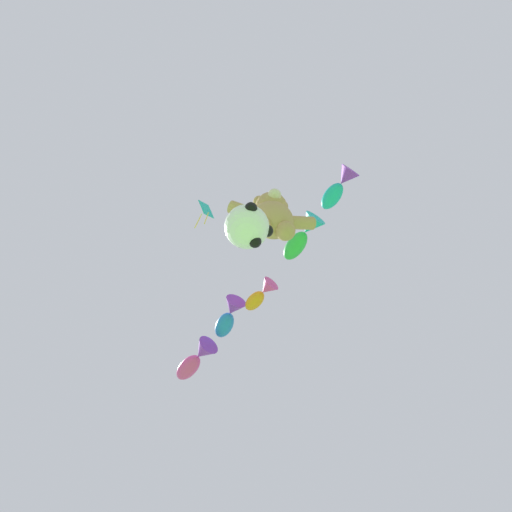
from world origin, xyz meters
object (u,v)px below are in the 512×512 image
object	(u,v)px
fish_kite_teal	(339,187)
fish_kite_magenta	(196,359)
teddy_bear_kite	(272,216)
fish_kite_emerald	(303,236)
soccer_ball_kite	(247,227)
fish_kite_tangerine	(261,294)
diamond_kite	(205,212)
fish_kite_cobalt	(229,316)

from	to	relation	value
fish_kite_teal	fish_kite_magenta	size ratio (longest dim) A/B	0.72
teddy_bear_kite	fish_kite_teal	distance (m)	4.04
fish_kite_emerald	teddy_bear_kite	bearing A→B (deg)	-134.52
teddy_bear_kite	soccer_ball_kite	bearing A→B (deg)	-161.36
teddy_bear_kite	fish_kite_emerald	bearing A→B (deg)	45.48
fish_kite_emerald	fish_kite_tangerine	distance (m)	2.81
teddy_bear_kite	fish_kite_tangerine	size ratio (longest dim) A/B	1.50
teddy_bear_kite	soccer_ball_kite	distance (m)	1.99
fish_kite_teal	diamond_kite	bearing A→B (deg)	152.94
teddy_bear_kite	fish_kite_tangerine	xyz separation A→B (m)	(0.67, 4.32, 3.37)
soccer_ball_kite	diamond_kite	distance (m)	6.76
soccer_ball_kite	diamond_kite	bearing A→B (deg)	123.85
fish_kite_tangerine	fish_kite_magenta	bearing A→B (deg)	118.82
fish_kite_emerald	fish_kite_magenta	xyz separation A→B (m)	(-3.09, 6.25, -0.40)
fish_kite_teal	fish_kite_emerald	world-z (taller)	fish_kite_emerald
fish_kite_teal	diamond_kite	size ratio (longest dim) A/B	0.59
soccer_ball_kite	fish_kite_emerald	world-z (taller)	fish_kite_emerald
fish_kite_teal	fish_kite_cobalt	bearing A→B (deg)	113.06
teddy_bear_kite	fish_kite_emerald	distance (m)	4.55
teddy_bear_kite	fish_kite_cobalt	distance (m)	7.12
teddy_bear_kite	fish_kite_teal	xyz separation A→B (m)	(2.37, -0.45, 3.24)
soccer_ball_kite	fish_kite_magenta	world-z (taller)	fish_kite_magenta
teddy_bear_kite	fish_kite_cobalt	size ratio (longest dim) A/B	1.20
soccer_ball_kite	fish_kite_tangerine	distance (m)	7.06
fish_kite_tangerine	fish_kite_magenta	xyz separation A→B (m)	(-2.03, 3.69, 0.04)
teddy_bear_kite	fish_kite_teal	world-z (taller)	fish_kite_teal
teddy_bear_kite	fish_kite_cobalt	xyz separation A→B (m)	(-0.35, 5.93, 3.92)
teddy_bear_kite	fish_kite_cobalt	world-z (taller)	fish_kite_cobalt
fish_kite_cobalt	diamond_kite	bearing A→B (deg)	-112.41
fish_kite_magenta	fish_kite_teal	bearing A→B (deg)	-66.21
fish_kite_tangerine	fish_kite_cobalt	size ratio (longest dim) A/B	0.80
fish_kite_teal	fish_kite_emerald	bearing A→B (deg)	106.07
fish_kite_emerald	diamond_kite	world-z (taller)	diamond_kite
diamond_kite	fish_kite_magenta	bearing A→B (deg)	83.67
fish_kite_cobalt	teddy_bear_kite	bearing A→B (deg)	-86.62
soccer_ball_kite	fish_kite_teal	xyz separation A→B (m)	(3.05, -0.22, 5.10)
soccer_ball_kite	fish_kite_magenta	xyz separation A→B (m)	(-0.68, 8.24, 5.27)
fish_kite_tangerine	diamond_kite	distance (m)	3.85
soccer_ball_kite	fish_kite_emerald	bearing A→B (deg)	39.51
diamond_kite	teddy_bear_kite	bearing A→B (deg)	-41.42
teddy_bear_kite	diamond_kite	size ratio (longest dim) A/B	0.84
teddy_bear_kite	fish_kite_teal	size ratio (longest dim) A/B	1.43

